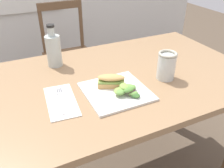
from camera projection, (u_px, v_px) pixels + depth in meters
dining_table at (114, 99)px, 1.20m from camera, size 1.37×0.80×0.74m
chair_wooden_far at (69, 55)px, 2.05m from camera, size 0.41×0.41×0.87m
plate_lunch at (116, 91)px, 1.02m from camera, size 0.26×0.26×0.01m
sandwich_half_front at (111, 81)px, 1.03m from camera, size 0.13×0.10×0.06m
salad_mixed_greens at (127, 90)px, 0.98m from camera, size 0.12×0.14×0.03m
napkin_folded at (61, 101)px, 0.96m from camera, size 0.14×0.25×0.00m
fork_on_napkin at (61, 98)px, 0.97m from camera, size 0.05×0.19×0.00m
bottle_cold_brew at (54, 52)px, 1.20m from camera, size 0.07×0.07×0.22m
mason_jar_iced_tea at (166, 67)px, 1.10m from camera, size 0.09×0.09×0.13m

